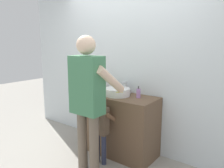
% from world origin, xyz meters
% --- Properties ---
extents(ground_plane, '(14.00, 14.00, 0.00)m').
position_xyz_m(ground_plane, '(0.00, 0.00, 0.00)').
color(ground_plane, '#9E998E').
extents(back_wall, '(4.40, 0.08, 2.70)m').
position_xyz_m(back_wall, '(0.00, 0.62, 1.35)').
color(back_wall, silver).
rests_on(back_wall, ground).
extents(vanity_cabinet, '(1.17, 0.54, 0.90)m').
position_xyz_m(vanity_cabinet, '(0.00, 0.30, 0.45)').
color(vanity_cabinet, brown).
rests_on(vanity_cabinet, ground).
extents(sink_basin, '(0.38, 0.38, 0.11)m').
position_xyz_m(sink_basin, '(0.00, 0.28, 0.95)').
color(sink_basin, white).
rests_on(sink_basin, vanity_cabinet).
extents(faucet, '(0.18, 0.14, 0.18)m').
position_xyz_m(faucet, '(0.00, 0.51, 0.98)').
color(faucet, '#B7BABF').
rests_on(faucet, vanity_cabinet).
extents(toothbrush_cup, '(0.07, 0.07, 0.21)m').
position_xyz_m(toothbrush_cup, '(-0.38, 0.34, 0.95)').
color(toothbrush_cup, '#4C8EB2').
rests_on(toothbrush_cup, vanity_cabinet).
extents(soap_bottle, '(0.06, 0.06, 0.17)m').
position_xyz_m(soap_bottle, '(0.31, 0.35, 0.96)').
color(soap_bottle, '#B27FC6').
rests_on(soap_bottle, vanity_cabinet).
extents(child_toddler, '(0.29, 0.29, 0.95)m').
position_xyz_m(child_toddler, '(0.00, -0.10, 0.57)').
color(child_toddler, '#2D334C').
rests_on(child_toddler, ground).
extents(adult_parent, '(0.54, 0.57, 1.75)m').
position_xyz_m(adult_parent, '(0.03, -0.37, 1.05)').
color(adult_parent, '#6B5B4C').
rests_on(adult_parent, ground).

